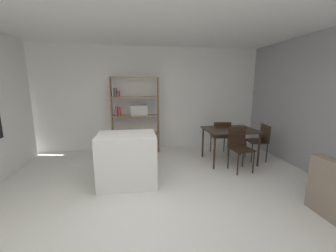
% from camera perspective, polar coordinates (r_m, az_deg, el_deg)
% --- Properties ---
extents(ground_plane, '(9.31, 9.31, 0.00)m').
position_cam_1_polar(ground_plane, '(3.35, -4.73, -21.29)').
color(ground_plane, silver).
extents(back_partition, '(6.77, 0.06, 2.81)m').
position_cam_1_polar(back_partition, '(5.89, -7.22, 7.31)').
color(back_partition, white).
rests_on(back_partition, ground_plane).
extents(kitchen_island, '(1.03, 0.75, 0.94)m').
position_cam_1_polar(kitchen_island, '(3.90, -11.10, -8.91)').
color(kitchen_island, white).
rests_on(kitchen_island, ground_plane).
extents(open_bookshelf, '(1.23, 0.31, 2.00)m').
position_cam_1_polar(open_bookshelf, '(5.59, -9.29, 3.11)').
color(open_bookshelf, '#997551').
rests_on(open_bookshelf, ground_plane).
extents(dining_table, '(1.15, 0.90, 0.79)m').
position_cam_1_polar(dining_table, '(5.06, 16.57, -1.69)').
color(dining_table, black).
rests_on(dining_table, ground_plane).
extents(dining_chair_near, '(0.46, 0.46, 0.91)m').
position_cam_1_polar(dining_chair_near, '(4.68, 18.86, -4.84)').
color(dining_chair_near, black).
rests_on(dining_chair_near, ground_plane).
extents(dining_chair_window_side, '(0.46, 0.47, 0.86)m').
position_cam_1_polar(dining_chair_window_side, '(5.47, 23.94, -3.17)').
color(dining_chair_window_side, black).
rests_on(dining_chair_window_side, ground_plane).
extents(dining_chair_far, '(0.47, 0.45, 0.88)m').
position_cam_1_polar(dining_chair_far, '(5.52, 14.26, -2.28)').
color(dining_chair_far, black).
rests_on(dining_chair_far, ground_plane).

